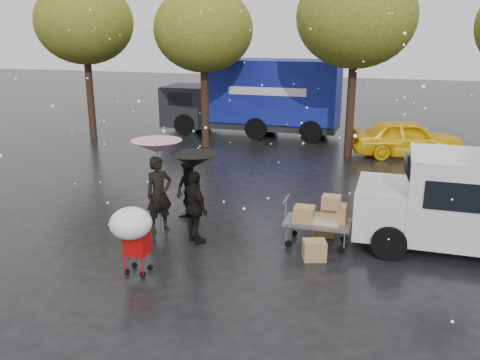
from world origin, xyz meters
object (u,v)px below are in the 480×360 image
(shopping_cart, at_px, (132,227))
(person_pink, at_px, (159,194))
(person_black, at_px, (195,208))
(vendor_cart, at_px, (321,216))
(white_van, at_px, (479,203))
(blue_truck, at_px, (256,97))
(yellow_taxi, at_px, (407,138))

(shopping_cart, bearing_deg, person_pink, 103.52)
(person_black, relative_size, vendor_cart, 1.14)
(person_black, distance_m, shopping_cart, 2.02)
(person_pink, relative_size, vendor_cart, 1.24)
(shopping_cart, bearing_deg, white_van, 26.26)
(vendor_cart, height_order, shopping_cart, shopping_cart)
(person_pink, distance_m, blue_truck, 12.45)
(white_van, relative_size, yellow_taxi, 1.14)
(vendor_cart, bearing_deg, person_black, -165.99)
(person_pink, height_order, yellow_taxi, person_pink)
(white_van, xyz_separation_m, blue_truck, (-8.25, 11.47, 0.60))
(vendor_cart, bearing_deg, yellow_taxi, 78.72)
(vendor_cart, height_order, white_van, white_van)
(person_pink, height_order, blue_truck, blue_truck)
(white_van, bearing_deg, yellow_taxi, 98.87)
(shopping_cart, xyz_separation_m, white_van, (6.70, 3.30, 0.10))
(vendor_cart, height_order, blue_truck, blue_truck)
(vendor_cart, distance_m, blue_truck, 13.14)
(person_black, xyz_separation_m, blue_truck, (-2.10, 12.84, 0.89))
(blue_truck, bearing_deg, vendor_cart, -67.95)
(blue_truck, relative_size, yellow_taxi, 1.93)
(person_black, relative_size, blue_truck, 0.21)
(vendor_cart, bearing_deg, shopping_cart, -141.97)
(person_pink, relative_size, blue_truck, 0.23)
(shopping_cart, relative_size, yellow_taxi, 0.34)
(blue_truck, bearing_deg, shopping_cart, -84.00)
(person_black, relative_size, white_van, 0.35)
(person_black, height_order, vendor_cart, person_black)
(person_pink, distance_m, yellow_taxi, 11.53)
(shopping_cart, bearing_deg, person_black, 74.05)
(person_pink, bearing_deg, yellow_taxi, 6.62)
(shopping_cart, bearing_deg, yellow_taxi, 66.72)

